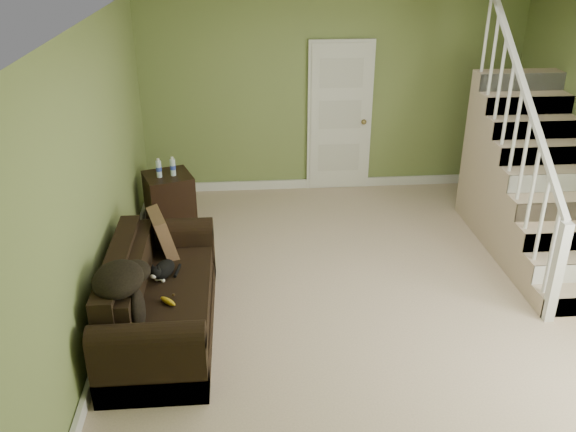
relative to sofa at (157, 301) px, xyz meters
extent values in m
cube|color=tan|center=(2.01, 0.49, -0.30)|extent=(5.00, 5.50, 0.01)
cube|color=white|center=(2.01, 0.49, 2.30)|extent=(5.00, 5.50, 0.01)
cube|color=olive|center=(2.01, 3.24, 1.00)|extent=(5.00, 0.04, 2.60)
cube|color=olive|center=(2.01, -2.26, 1.00)|extent=(5.00, 0.04, 2.60)
cube|color=olive|center=(-0.49, 0.49, 1.00)|extent=(0.04, 5.50, 2.60)
cube|color=white|center=(2.01, 3.21, -0.24)|extent=(5.00, 0.04, 0.12)
cube|color=white|center=(-0.46, 0.49, -0.24)|extent=(0.04, 5.50, 0.12)
cube|color=white|center=(2.11, 3.20, 0.71)|extent=(0.86, 0.05, 2.02)
cube|color=white|center=(2.11, 3.18, 0.70)|extent=(0.78, 0.04, 1.96)
sphere|color=olive|center=(2.43, 3.14, 0.65)|extent=(0.07, 0.07, 0.07)
cylinder|color=white|center=(3.56, 0.02, 0.35)|extent=(0.04, 0.04, 0.90)
cube|color=tan|center=(4.01, 0.29, -0.10)|extent=(1.00, 0.27, 0.40)
cylinder|color=white|center=(3.56, 0.29, 0.55)|extent=(0.04, 0.04, 0.90)
cube|color=tan|center=(4.01, 0.56, 0.00)|extent=(1.00, 0.27, 0.60)
cylinder|color=white|center=(3.56, 0.56, 0.75)|extent=(0.04, 0.04, 0.90)
cube|color=tan|center=(4.01, 0.83, 0.10)|extent=(1.00, 0.27, 0.80)
cylinder|color=white|center=(3.56, 0.83, 0.95)|extent=(0.04, 0.04, 0.90)
cube|color=tan|center=(4.01, 1.10, 0.20)|extent=(1.00, 0.27, 1.00)
cylinder|color=white|center=(3.56, 1.10, 1.15)|extent=(0.04, 0.04, 0.90)
cube|color=tan|center=(4.01, 1.37, 0.30)|extent=(1.00, 0.27, 1.20)
cylinder|color=white|center=(3.56, 1.37, 1.35)|extent=(0.04, 0.04, 0.90)
cube|color=tan|center=(4.01, 1.64, 0.40)|extent=(1.00, 0.27, 1.40)
cylinder|color=white|center=(3.56, 1.64, 1.55)|extent=(0.04, 0.04, 0.90)
cube|color=tan|center=(4.01, 1.91, 0.50)|extent=(1.00, 0.27, 1.60)
cylinder|color=white|center=(3.56, 1.91, 1.75)|extent=(0.04, 0.04, 0.90)
cube|color=tan|center=(4.01, 2.18, 0.60)|extent=(1.00, 0.27, 1.80)
cylinder|color=white|center=(3.56, 2.18, 1.95)|extent=(0.04, 0.04, 0.90)
cube|color=white|center=(3.56, -0.13, 0.20)|extent=(0.09, 0.09, 1.00)
cube|color=white|center=(3.56, 1.10, 1.60)|extent=(0.06, 2.46, 1.84)
cube|color=black|center=(0.04, 0.00, -0.19)|extent=(0.86, 2.00, 0.23)
cube|color=black|center=(0.13, 0.00, 0.03)|extent=(0.66, 1.51, 0.20)
cube|color=black|center=(0.04, -0.89, -0.02)|extent=(0.86, 0.23, 0.56)
cube|color=black|center=(0.04, 0.89, -0.02)|extent=(0.86, 0.23, 0.56)
cylinder|color=black|center=(0.04, -0.89, 0.26)|extent=(0.86, 0.23, 0.23)
cylinder|color=black|center=(0.04, 0.89, 0.26)|extent=(0.86, 0.23, 0.23)
cube|color=black|center=(-0.30, 0.00, 0.20)|extent=(0.18, 1.55, 0.57)
cube|color=black|center=(-0.16, 0.00, 0.28)|extent=(0.13, 1.49, 0.32)
cube|color=black|center=(-0.10, 2.22, 0.02)|extent=(0.67, 0.67, 0.63)
cylinder|color=white|center=(-0.18, 2.16, 0.43)|extent=(0.06, 0.06, 0.20)
cylinder|color=blue|center=(-0.18, 2.16, 0.43)|extent=(0.07, 0.07, 0.05)
cylinder|color=white|center=(-0.18, 2.16, 0.55)|extent=(0.03, 0.03, 0.03)
cylinder|color=white|center=(-0.02, 2.20, 0.43)|extent=(0.06, 0.06, 0.20)
cylinder|color=blue|center=(-0.02, 2.20, 0.43)|extent=(0.07, 0.07, 0.05)
cylinder|color=white|center=(-0.02, 2.20, 0.55)|extent=(0.03, 0.03, 0.03)
ellipsoid|color=black|center=(0.05, 0.21, 0.20)|extent=(0.25, 0.32, 0.15)
ellipsoid|color=white|center=(0.05, 0.15, 0.17)|extent=(0.13, 0.14, 0.08)
sphere|color=black|center=(0.05, 0.07, 0.25)|extent=(0.13, 0.13, 0.10)
ellipsoid|color=white|center=(0.05, 0.03, 0.24)|extent=(0.07, 0.06, 0.05)
cone|color=black|center=(0.03, 0.08, 0.31)|extent=(0.05, 0.05, 0.05)
cone|color=black|center=(0.08, 0.08, 0.31)|extent=(0.05, 0.05, 0.05)
cylinder|color=black|center=(0.13, 0.32, 0.14)|extent=(0.06, 0.21, 0.03)
ellipsoid|color=gold|center=(0.13, -0.24, 0.15)|extent=(0.17, 0.16, 0.05)
cube|color=#4A2C1D|center=(0.01, 0.71, 0.30)|extent=(0.34, 0.50, 0.47)
ellipsoid|color=black|center=(-0.21, -0.46, 0.52)|extent=(0.51, 0.60, 0.21)
camera|label=1|loc=(0.78, -4.62, 2.99)|focal=38.00mm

